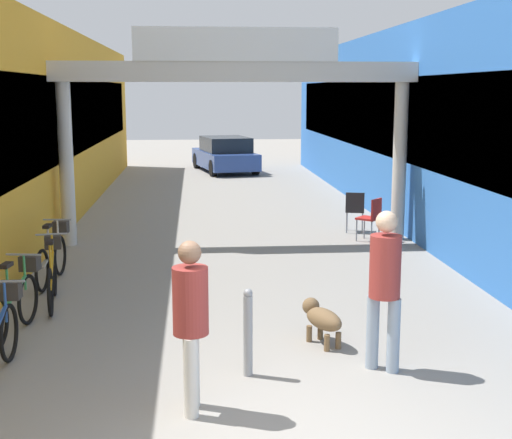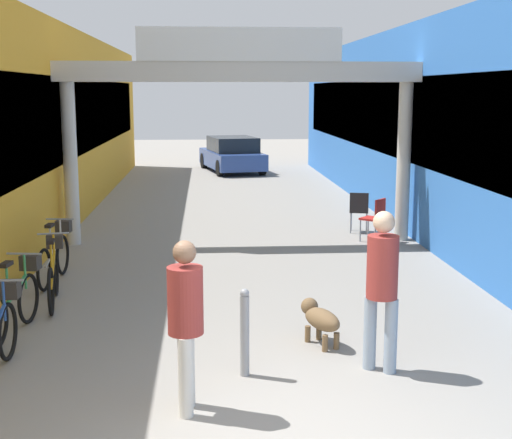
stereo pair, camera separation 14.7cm
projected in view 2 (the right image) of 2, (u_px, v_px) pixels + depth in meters
The scene contains 13 objects.
storefront_left at pixel (10, 128), 16.10m from camera, with size 3.00×26.00×4.44m.
storefront_right at pixel (450, 126), 16.81m from camera, with size 3.00×26.00×4.44m.
arcade_sign_gateway at pixel (240, 92), 14.01m from camera, with size 7.40×0.47×4.25m.
pedestrian_with_dog at pixel (382, 280), 7.68m from camera, with size 0.47×0.47×1.78m.
pedestrian_companion at pixel (186, 315), 6.70m from camera, with size 0.36×0.39×1.68m.
dog_on_leash at pixel (320, 318), 8.63m from camera, with size 0.52×0.74×0.52m.
bicycle_green_second at pixel (16, 300), 9.01m from camera, with size 0.46×1.68×0.98m.
bicycle_orange_third at pixel (54, 273), 10.33m from camera, with size 0.46×1.68×0.98m.
bicycle_silver_farthest at pixel (55, 254), 11.52m from camera, with size 0.46×1.69×0.98m.
bollard_post_metal at pixel (245, 332), 7.64m from camera, with size 0.10×0.10×0.97m.
cafe_chair_red_nearer at pixel (376, 216), 14.49m from camera, with size 0.56×0.56×0.89m.
cafe_chair_black_farther at pixel (359, 208), 15.40m from camera, with size 0.48×0.48×0.89m.
parked_car_blue at pixel (232, 155), 27.18m from camera, with size 2.51×4.27×1.33m.
Camera 2 is at (-0.68, -5.57, 3.04)m, focal length 50.00 mm.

